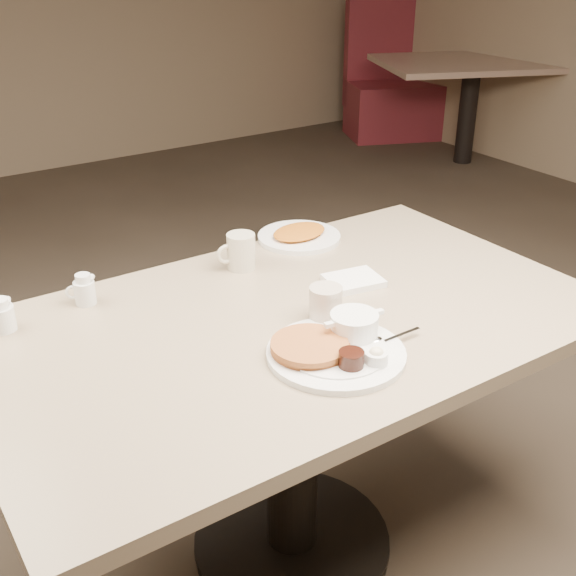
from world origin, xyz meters
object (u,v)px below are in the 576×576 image
coffee_mug_far (240,251)px  creamer_left (1,316)px  main_plate (336,345)px  hash_plate (299,235)px  booth_back_right (429,87)px  coffee_mug_near (326,304)px  creamer_right (84,290)px  diner_table (292,376)px

coffee_mug_far → creamer_left: bearing=178.9°
main_plate → hash_plate: (0.30, 0.58, -0.01)m
creamer_left → coffee_mug_far: bearing=-1.1°
hash_plate → booth_back_right: 4.28m
coffee_mug_near → hash_plate: 0.51m
creamer_right → booth_back_right: booth_back_right is taller
coffee_mug_far → creamer_left: (-0.63, 0.01, -0.01)m
main_plate → creamer_left: size_ratio=4.41×
creamer_right → coffee_mug_far: bearing=-4.6°
creamer_right → hash_plate: creamer_right is taller
creamer_right → main_plate: bearing=-54.9°
main_plate → creamer_left: 0.78m
hash_plate → coffee_mug_near: bearing=-117.3°
creamer_left → coffee_mug_near: bearing=-30.4°
coffee_mug_near → main_plate: bearing=-117.6°
creamer_left → creamer_right: same height
coffee_mug_near → booth_back_right: (3.47, 3.23, -0.39)m
coffee_mug_far → booth_back_right: bearing=39.3°
diner_table → coffee_mug_near: (0.06, -0.06, 0.22)m
hash_plate → creamer_right: bearing=-176.3°
coffee_mug_near → creamer_left: (-0.65, 0.38, -0.01)m
main_plate → creamer_right: bearing=125.1°
coffee_mug_near → booth_back_right: 4.75m
coffee_mug_far → hash_plate: (0.25, 0.08, -0.04)m
creamer_left → hash_plate: (0.89, 0.07, -0.02)m
diner_table → creamer_right: 0.56m
coffee_mug_near → hash_plate: (0.23, 0.45, -0.03)m
main_plate → creamer_right: (-0.38, 0.54, 0.01)m
diner_table → coffee_mug_far: coffee_mug_far is taller
main_plate → creamer_right: size_ratio=4.85×
diner_table → hash_plate: size_ratio=5.03×
coffee_mug_far → creamer_left: size_ratio=1.32×
coffee_mug_near → coffee_mug_far: size_ratio=1.04×
creamer_left → main_plate: bearing=-41.4°
creamer_left → creamer_right: bearing=6.3°
creamer_left → booth_back_right: (4.12, 2.85, -0.38)m
coffee_mug_far → creamer_right: 0.43m
coffee_mug_far → hash_plate: size_ratio=0.39×
main_plate → booth_back_right: bearing=43.5°
creamer_left → creamer_right: size_ratio=1.10×
main_plate → booth_back_right: size_ratio=0.20×
creamer_right → booth_back_right: size_ratio=0.04×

